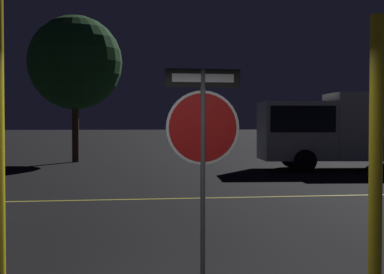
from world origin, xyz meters
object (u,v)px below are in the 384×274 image
(tree_1, at_px, (75,63))
(yellow_pole_right, at_px, (376,176))
(stop_sign, at_px, (203,129))
(delivery_truck, at_px, (349,127))

(tree_1, bearing_deg, yellow_pole_right, -78.46)
(tree_1, bearing_deg, stop_sign, -80.79)
(stop_sign, xyz_separation_m, tree_1, (-3.10, 19.10, 2.85))
(stop_sign, relative_size, tree_1, 0.37)
(stop_sign, distance_m, delivery_truck, 15.80)
(delivery_truck, height_order, tree_1, tree_1)
(stop_sign, relative_size, yellow_pole_right, 0.90)
(stop_sign, bearing_deg, delivery_truck, 58.87)
(yellow_pole_right, bearing_deg, stop_sign, 121.42)
(delivery_truck, bearing_deg, yellow_pole_right, 161.41)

